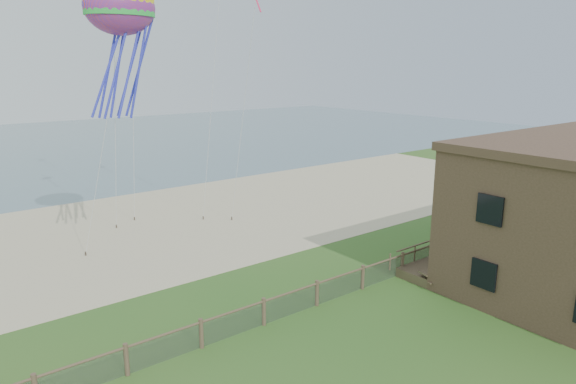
# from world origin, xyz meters

# --- Properties ---
(ground) EXTENTS (160.00, 160.00, 0.00)m
(ground) POSITION_xyz_m (0.00, 0.00, 0.00)
(ground) COLOR #2D5E20
(ground) RESTS_ON ground
(sand_beach) EXTENTS (72.00, 20.00, 0.02)m
(sand_beach) POSITION_xyz_m (0.00, 22.00, 0.00)
(sand_beach) COLOR #C5B68E
(sand_beach) RESTS_ON ground
(ocean) EXTENTS (160.00, 68.00, 0.02)m
(ocean) POSITION_xyz_m (0.00, 66.00, 0.00)
(ocean) COLOR slate
(ocean) RESTS_ON ground
(chainlink_fence) EXTENTS (36.20, 0.20, 1.25)m
(chainlink_fence) POSITION_xyz_m (0.00, 6.00, 0.55)
(chainlink_fence) COLOR #503A2D
(chainlink_fence) RESTS_ON ground
(motel_deck) EXTENTS (15.00, 2.00, 0.50)m
(motel_deck) POSITION_xyz_m (13.00, 5.00, 0.25)
(motel_deck) COLOR brown
(motel_deck) RESTS_ON ground
(picnic_table) EXTENTS (1.97, 1.66, 0.73)m
(picnic_table) POSITION_xyz_m (6.33, 4.11, 0.36)
(picnic_table) COLOR brown
(picnic_table) RESTS_ON ground
(octopus_kite) EXTENTS (3.87, 2.94, 7.41)m
(octopus_kite) POSITION_xyz_m (-4.49, 16.17, 11.79)
(octopus_kite) COLOR red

